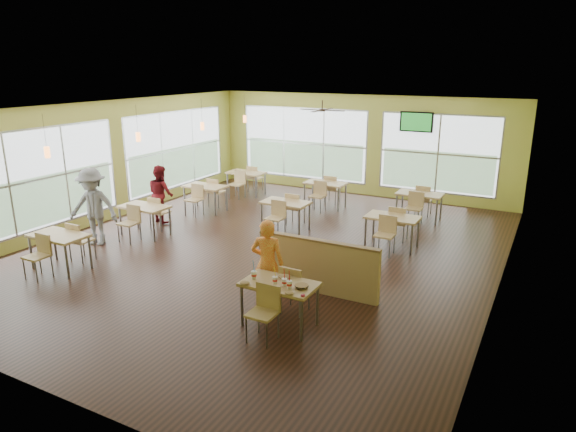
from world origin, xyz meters
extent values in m
plane|color=black|center=(0.00, 0.00, 0.00)|extent=(12.00, 12.00, 0.00)
plane|color=white|center=(0.00, 0.00, 3.20)|extent=(12.00, 12.00, 0.00)
cube|color=#BEB94D|center=(0.00, 6.00, 1.60)|extent=(10.00, 0.04, 3.20)
cube|color=#BEB94D|center=(0.00, -6.00, 1.60)|extent=(10.00, 0.04, 3.20)
cube|color=#BEB94D|center=(-5.00, 0.00, 1.60)|extent=(0.04, 12.00, 3.20)
cube|color=#BEB94D|center=(5.00, 0.00, 1.60)|extent=(0.04, 12.00, 3.20)
cube|color=white|center=(-4.98, -2.00, 1.53)|extent=(0.02, 4.50, 2.35)
cube|color=white|center=(-4.98, 3.00, 1.53)|extent=(0.02, 4.50, 2.35)
cube|color=white|center=(-2.00, 5.98, 1.53)|extent=(4.50, 0.02, 2.35)
cube|color=white|center=(2.50, 5.98, 1.53)|extent=(3.50, 0.02, 2.35)
cube|color=#B7BABC|center=(-4.97, 0.50, 0.35)|extent=(0.04, 9.40, 0.05)
cube|color=#B7BABC|center=(0.25, 5.97, 0.35)|extent=(8.00, 0.04, 0.05)
cube|color=tan|center=(2.00, -3.00, 0.73)|extent=(1.20, 0.70, 0.04)
cube|color=brown|center=(2.00, -3.00, 0.70)|extent=(1.22, 0.71, 0.01)
cylinder|color=slate|center=(1.46, -3.29, 0.35)|extent=(0.05, 0.05, 0.71)
cylinder|color=slate|center=(2.54, -3.29, 0.35)|extent=(0.05, 0.05, 0.71)
cylinder|color=slate|center=(1.46, -2.71, 0.35)|extent=(0.05, 0.05, 0.71)
cylinder|color=slate|center=(2.54, -2.71, 0.35)|extent=(0.05, 0.05, 0.71)
cube|color=tan|center=(2.00, -2.45, 0.45)|extent=(0.42, 0.42, 0.04)
cube|color=tan|center=(2.00, -2.26, 0.67)|extent=(0.42, 0.04, 0.40)
cube|color=tan|center=(2.00, -3.55, 0.45)|extent=(0.42, 0.42, 0.04)
cube|color=tan|center=(2.00, -3.74, 0.67)|extent=(0.42, 0.04, 0.40)
cube|color=tan|center=(2.00, -1.55, 0.50)|extent=(2.40, 0.12, 1.00)
cube|color=brown|center=(2.00, -1.55, 1.02)|extent=(2.40, 0.14, 0.04)
cube|color=tan|center=(-3.20, -3.00, 0.73)|extent=(1.20, 0.70, 0.04)
cube|color=brown|center=(-3.20, -3.00, 0.70)|extent=(1.22, 0.71, 0.01)
cylinder|color=slate|center=(-3.74, -3.29, 0.35)|extent=(0.05, 0.05, 0.71)
cylinder|color=slate|center=(-2.66, -3.29, 0.35)|extent=(0.05, 0.05, 0.71)
cylinder|color=slate|center=(-3.74, -2.71, 0.35)|extent=(0.05, 0.05, 0.71)
cylinder|color=slate|center=(-2.66, -2.71, 0.35)|extent=(0.05, 0.05, 0.71)
cube|color=tan|center=(-3.20, -2.45, 0.45)|extent=(0.42, 0.42, 0.04)
cube|color=tan|center=(-3.20, -2.26, 0.67)|extent=(0.42, 0.04, 0.40)
cube|color=tan|center=(-3.20, -3.55, 0.45)|extent=(0.42, 0.42, 0.04)
cube|color=tan|center=(-3.20, -3.74, 0.67)|extent=(0.42, 0.04, 0.40)
cube|color=tan|center=(-3.20, -0.50, 0.73)|extent=(1.20, 0.70, 0.04)
cube|color=brown|center=(-3.20, -0.50, 0.70)|extent=(1.22, 0.71, 0.01)
cylinder|color=slate|center=(-3.74, -0.79, 0.35)|extent=(0.05, 0.05, 0.71)
cylinder|color=slate|center=(-2.66, -0.79, 0.35)|extent=(0.05, 0.05, 0.71)
cylinder|color=slate|center=(-3.74, -0.21, 0.35)|extent=(0.05, 0.05, 0.71)
cylinder|color=slate|center=(-2.66, -0.21, 0.35)|extent=(0.05, 0.05, 0.71)
cube|color=tan|center=(-3.20, 0.05, 0.45)|extent=(0.42, 0.42, 0.04)
cube|color=tan|center=(-3.20, 0.24, 0.67)|extent=(0.42, 0.04, 0.40)
cube|color=tan|center=(-3.20, -1.05, 0.45)|extent=(0.42, 0.42, 0.04)
cube|color=tan|center=(-3.20, -1.24, 0.67)|extent=(0.42, 0.04, 0.40)
cube|color=tan|center=(-3.20, 2.00, 0.73)|extent=(1.20, 0.70, 0.04)
cube|color=brown|center=(-3.20, 2.00, 0.70)|extent=(1.22, 0.71, 0.01)
cylinder|color=slate|center=(-3.74, 1.71, 0.35)|extent=(0.05, 0.05, 0.71)
cylinder|color=slate|center=(-2.66, 1.71, 0.35)|extent=(0.05, 0.05, 0.71)
cylinder|color=slate|center=(-3.74, 2.29, 0.35)|extent=(0.05, 0.05, 0.71)
cylinder|color=slate|center=(-2.66, 2.29, 0.35)|extent=(0.05, 0.05, 0.71)
cube|color=tan|center=(-3.20, 2.55, 0.45)|extent=(0.42, 0.42, 0.04)
cube|color=tan|center=(-3.20, 2.74, 0.67)|extent=(0.42, 0.04, 0.40)
cube|color=tan|center=(-3.20, 1.45, 0.45)|extent=(0.42, 0.42, 0.04)
cube|color=tan|center=(-3.20, 1.26, 0.67)|extent=(0.42, 0.04, 0.40)
cube|color=tan|center=(-3.20, 4.20, 0.73)|extent=(1.20, 0.70, 0.04)
cube|color=brown|center=(-3.20, 4.20, 0.70)|extent=(1.22, 0.71, 0.01)
cylinder|color=slate|center=(-3.74, 3.91, 0.35)|extent=(0.05, 0.05, 0.71)
cylinder|color=slate|center=(-2.66, 3.91, 0.35)|extent=(0.05, 0.05, 0.71)
cylinder|color=slate|center=(-3.74, 4.49, 0.35)|extent=(0.05, 0.05, 0.71)
cylinder|color=slate|center=(-2.66, 4.49, 0.35)|extent=(0.05, 0.05, 0.71)
cube|color=tan|center=(-3.20, 4.75, 0.45)|extent=(0.42, 0.42, 0.04)
cube|color=tan|center=(-3.20, 4.94, 0.67)|extent=(0.42, 0.04, 0.40)
cube|color=tan|center=(-3.20, 3.65, 0.45)|extent=(0.42, 0.42, 0.04)
cube|color=tan|center=(-3.20, 3.46, 0.67)|extent=(0.42, 0.04, 0.40)
cube|color=tan|center=(-0.30, 1.50, 0.73)|extent=(1.20, 0.70, 0.04)
cube|color=brown|center=(-0.30, 1.50, 0.70)|extent=(1.22, 0.71, 0.01)
cylinder|color=slate|center=(-0.84, 1.21, 0.35)|extent=(0.05, 0.05, 0.71)
cylinder|color=slate|center=(0.24, 1.21, 0.35)|extent=(0.05, 0.05, 0.71)
cylinder|color=slate|center=(-0.84, 1.79, 0.35)|extent=(0.05, 0.05, 0.71)
cylinder|color=slate|center=(0.24, 1.79, 0.35)|extent=(0.05, 0.05, 0.71)
cube|color=tan|center=(-0.30, 2.05, 0.45)|extent=(0.42, 0.42, 0.04)
cube|color=tan|center=(-0.30, 2.24, 0.67)|extent=(0.42, 0.04, 0.40)
cube|color=tan|center=(-0.30, 0.95, 0.45)|extent=(0.42, 0.42, 0.04)
cube|color=tan|center=(-0.30, 0.76, 0.67)|extent=(0.42, 0.04, 0.40)
cube|color=tan|center=(-0.30, 4.00, 0.73)|extent=(1.20, 0.70, 0.04)
cube|color=brown|center=(-0.30, 4.00, 0.70)|extent=(1.22, 0.71, 0.01)
cylinder|color=slate|center=(-0.84, 3.71, 0.35)|extent=(0.05, 0.05, 0.71)
cylinder|color=slate|center=(0.24, 3.71, 0.35)|extent=(0.05, 0.05, 0.71)
cylinder|color=slate|center=(-0.84, 4.29, 0.35)|extent=(0.05, 0.05, 0.71)
cylinder|color=slate|center=(0.24, 4.29, 0.35)|extent=(0.05, 0.05, 0.71)
cube|color=tan|center=(-0.30, 4.55, 0.45)|extent=(0.42, 0.42, 0.04)
cube|color=tan|center=(-0.30, 4.74, 0.67)|extent=(0.42, 0.04, 0.40)
cube|color=tan|center=(-0.30, 3.45, 0.45)|extent=(0.42, 0.42, 0.04)
cube|color=tan|center=(-0.30, 3.26, 0.67)|extent=(0.42, 0.04, 0.40)
cube|color=tan|center=(2.50, 1.50, 0.73)|extent=(1.20, 0.70, 0.04)
cube|color=brown|center=(2.50, 1.50, 0.70)|extent=(1.22, 0.71, 0.01)
cylinder|color=slate|center=(1.96, 1.21, 0.35)|extent=(0.05, 0.05, 0.71)
cylinder|color=slate|center=(3.04, 1.21, 0.35)|extent=(0.05, 0.05, 0.71)
cylinder|color=slate|center=(1.96, 1.79, 0.35)|extent=(0.05, 0.05, 0.71)
cylinder|color=slate|center=(3.04, 1.79, 0.35)|extent=(0.05, 0.05, 0.71)
cube|color=tan|center=(2.50, 2.05, 0.45)|extent=(0.42, 0.42, 0.04)
cube|color=tan|center=(2.50, 2.24, 0.67)|extent=(0.42, 0.04, 0.40)
cube|color=tan|center=(2.50, 0.95, 0.45)|extent=(0.42, 0.42, 0.04)
cube|color=tan|center=(2.50, 0.76, 0.67)|extent=(0.42, 0.04, 0.40)
cube|color=tan|center=(2.50, 4.00, 0.73)|extent=(1.20, 0.70, 0.04)
cube|color=brown|center=(2.50, 4.00, 0.70)|extent=(1.22, 0.71, 0.01)
cylinder|color=slate|center=(1.96, 3.71, 0.35)|extent=(0.05, 0.05, 0.71)
cylinder|color=slate|center=(3.04, 3.71, 0.35)|extent=(0.05, 0.05, 0.71)
cylinder|color=slate|center=(1.96, 4.29, 0.35)|extent=(0.05, 0.05, 0.71)
cylinder|color=slate|center=(3.04, 4.29, 0.35)|extent=(0.05, 0.05, 0.71)
cube|color=tan|center=(2.50, 4.55, 0.45)|extent=(0.42, 0.42, 0.04)
cube|color=tan|center=(2.50, 4.74, 0.67)|extent=(0.42, 0.04, 0.40)
cube|color=tan|center=(2.50, 3.45, 0.45)|extent=(0.42, 0.42, 0.04)
cube|color=tan|center=(2.50, 3.26, 0.67)|extent=(0.42, 0.04, 0.40)
cylinder|color=#2D2119|center=(-3.20, -3.00, 2.85)|extent=(0.01, 0.01, 0.70)
cylinder|color=orange|center=(-3.20, -3.00, 2.45)|extent=(0.11, 0.11, 0.22)
cylinder|color=#2D2119|center=(-3.20, -0.50, 2.85)|extent=(0.01, 0.01, 0.70)
cylinder|color=orange|center=(-3.20, -0.50, 2.45)|extent=(0.11, 0.11, 0.22)
cylinder|color=#2D2119|center=(-3.20, 2.00, 2.85)|extent=(0.01, 0.01, 0.70)
cylinder|color=orange|center=(-3.20, 2.00, 2.45)|extent=(0.11, 0.11, 0.22)
cylinder|color=#2D2119|center=(-3.20, 4.20, 2.85)|extent=(0.01, 0.01, 0.70)
cylinder|color=orange|center=(-3.20, 4.20, 2.45)|extent=(0.11, 0.11, 0.22)
cylinder|color=#2D2119|center=(0.00, 3.00, 3.08)|extent=(0.03, 0.03, 0.24)
cylinder|color=#2D2119|center=(0.00, 3.00, 2.94)|extent=(0.16, 0.16, 0.06)
cube|color=#2D2119|center=(0.35, 3.00, 2.94)|extent=(0.55, 0.10, 0.01)
cube|color=#2D2119|center=(0.00, 3.35, 2.94)|extent=(0.10, 0.55, 0.01)
cube|color=#2D2119|center=(-0.35, 3.00, 2.94)|extent=(0.55, 0.10, 0.01)
cube|color=#2D2119|center=(0.00, 2.65, 2.94)|extent=(0.10, 0.55, 0.01)
cube|color=black|center=(1.80, 5.90, 2.45)|extent=(1.00, 0.06, 0.60)
cube|color=#217B29|center=(1.80, 5.87, 2.45)|extent=(0.90, 0.01, 0.52)
imported|color=#FE501C|center=(1.47, -2.47, 0.80)|extent=(0.67, 0.53, 1.59)
imported|color=#5C0F14|center=(-3.60, 0.58, 0.77)|extent=(0.92, 0.82, 1.55)
imported|color=slate|center=(-3.76, -1.57, 0.92)|extent=(1.34, 1.01, 1.83)
cone|color=white|center=(1.56, -3.06, 0.81)|extent=(0.09, 0.09, 0.12)
cylinder|color=red|center=(1.56, -3.06, 0.81)|extent=(0.09, 0.09, 0.04)
cylinder|color=white|center=(1.56, -3.06, 0.88)|extent=(0.10, 0.10, 0.01)
cylinder|color=#318EF1|center=(1.56, -3.06, 0.99)|extent=(0.01, 0.06, 0.23)
cone|color=white|center=(1.95, -3.06, 0.81)|extent=(0.08, 0.08, 0.11)
cylinder|color=red|center=(1.95, -3.06, 0.81)|extent=(0.08, 0.08, 0.03)
cylinder|color=white|center=(1.95, -3.06, 0.87)|extent=(0.09, 0.09, 0.01)
cylinder|color=yellow|center=(1.95, -3.06, 0.97)|extent=(0.02, 0.05, 0.20)
cone|color=white|center=(2.12, -3.07, 0.81)|extent=(0.09, 0.09, 0.12)
cylinder|color=red|center=(2.12, -3.07, 0.81)|extent=(0.08, 0.08, 0.03)
cylinder|color=white|center=(2.12, -3.07, 0.87)|extent=(0.09, 0.09, 0.01)
cylinder|color=#C70304|center=(2.12, -3.07, 0.97)|extent=(0.02, 0.05, 0.21)
cone|color=white|center=(2.23, -3.11, 0.81)|extent=(0.09, 0.09, 0.12)
cylinder|color=red|center=(2.23, -3.11, 0.81)|extent=(0.08, 0.08, 0.03)
cylinder|color=white|center=(2.23, -3.11, 0.87)|extent=(0.09, 0.09, 0.01)
cylinder|color=#C70304|center=(2.23, -3.11, 0.97)|extent=(0.03, 0.05, 0.21)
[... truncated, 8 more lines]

